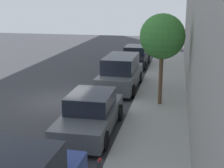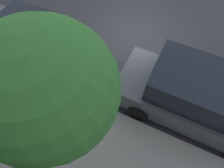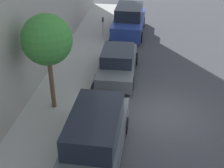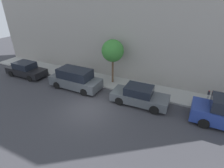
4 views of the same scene
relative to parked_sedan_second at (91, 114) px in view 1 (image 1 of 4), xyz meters
The scene contains 6 objects.
ground_plane 4.12m from the parked_sedan_second, 125.84° to the left, with size 60.00×60.00×0.00m, color #38383D.
sidewalk 4.13m from the parked_sedan_second, 53.63° to the left, with size 2.58×32.00×0.15m.
parked_sedan_second is the anchor object (origin of this frame).
parked_minivan_third 6.24m from the parked_sedan_second, 89.70° to the left, with size 2.02×4.92×1.90m.
parked_sedan_fourth 12.75m from the parked_sedan_second, 90.00° to the left, with size 1.92×4.51×1.54m.
street_tree 5.00m from the parked_sedan_second, 55.55° to the left, with size 2.06×2.06×4.22m.
Camera 1 is at (5.48, -14.07, 4.93)m, focal length 50.00 mm.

